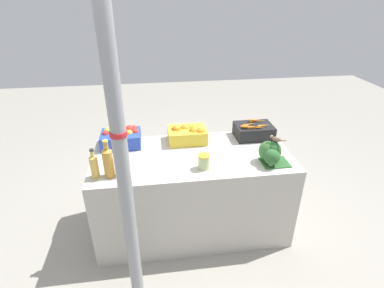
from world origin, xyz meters
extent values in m
plane|color=gray|center=(0.00, 0.00, 0.00)|extent=(10.00, 10.00, 0.00)
cube|color=#B7B2A8|center=(0.00, 0.00, 0.40)|extent=(1.69, 0.81, 0.80)
cylinder|color=gray|center=(-0.51, -0.68, 1.30)|extent=(0.09, 0.09, 2.61)
cylinder|color=red|center=(-0.51, -0.68, 1.35)|extent=(0.10, 0.10, 0.03)
cube|color=#2847B7|center=(-0.61, 0.25, 0.86)|extent=(0.35, 0.26, 0.12)
sphere|color=gold|center=(-0.73, 0.32, 0.92)|extent=(0.07, 0.07, 0.07)
sphere|color=red|center=(-0.53, 0.32, 0.92)|extent=(0.08, 0.08, 0.08)
sphere|color=red|center=(-0.66, 0.22, 0.91)|extent=(0.07, 0.07, 0.07)
sphere|color=gold|center=(-0.59, 0.29, 0.92)|extent=(0.08, 0.08, 0.08)
sphere|color=red|center=(-0.63, 0.19, 0.91)|extent=(0.06, 0.06, 0.06)
sphere|color=red|center=(-0.74, 0.25, 0.92)|extent=(0.06, 0.06, 0.06)
sphere|color=red|center=(-0.58, 0.32, 0.92)|extent=(0.07, 0.07, 0.07)
sphere|color=red|center=(-0.49, 0.34, 0.91)|extent=(0.07, 0.07, 0.07)
sphere|color=gold|center=(-0.53, 0.24, 0.92)|extent=(0.07, 0.07, 0.07)
sphere|color=gold|center=(-0.58, 0.33, 0.91)|extent=(0.07, 0.07, 0.07)
sphere|color=red|center=(-0.48, 0.26, 0.92)|extent=(0.07, 0.07, 0.07)
sphere|color=red|center=(-0.68, 0.25, 0.91)|extent=(0.06, 0.06, 0.06)
cube|color=gold|center=(-0.01, 0.25, 0.86)|extent=(0.35, 0.26, 0.12)
sphere|color=orange|center=(-0.02, 0.29, 0.91)|extent=(0.09, 0.09, 0.09)
sphere|color=orange|center=(-0.11, 0.26, 0.92)|extent=(0.08, 0.08, 0.08)
sphere|color=orange|center=(0.06, 0.26, 0.91)|extent=(0.08, 0.08, 0.08)
sphere|color=orange|center=(0.11, 0.19, 0.91)|extent=(0.09, 0.09, 0.09)
sphere|color=orange|center=(-0.12, 0.26, 0.91)|extent=(0.07, 0.07, 0.07)
sphere|color=orange|center=(-0.10, 0.26, 0.92)|extent=(0.07, 0.07, 0.07)
sphere|color=orange|center=(0.04, 0.21, 0.91)|extent=(0.09, 0.09, 0.09)
sphere|color=orange|center=(-0.01, 0.31, 0.91)|extent=(0.09, 0.09, 0.09)
cube|color=black|center=(0.63, 0.25, 0.86)|extent=(0.35, 0.26, 0.12)
cone|color=orange|center=(0.58, 0.26, 0.93)|extent=(0.15, 0.07, 0.02)
cone|color=orange|center=(0.70, 0.19, 0.94)|extent=(0.13, 0.04, 0.02)
cone|color=orange|center=(0.67, 0.31, 0.94)|extent=(0.16, 0.06, 0.03)
cone|color=orange|center=(0.57, 0.18, 0.94)|extent=(0.14, 0.05, 0.03)
cone|color=orange|center=(0.54, 0.20, 0.93)|extent=(0.12, 0.04, 0.02)
cone|color=orange|center=(0.62, 0.17, 0.93)|extent=(0.16, 0.04, 0.02)
cone|color=orange|center=(0.67, 0.34, 0.93)|extent=(0.13, 0.06, 0.02)
cube|color=#2D602D|center=(0.65, -0.23, 0.80)|extent=(0.22, 0.18, 0.01)
ellipsoid|color=#387033|center=(0.59, -0.20, 0.90)|extent=(0.14, 0.14, 0.16)
cylinder|color=#B2C693|center=(0.59, -0.20, 0.82)|extent=(0.03, 0.03, 0.02)
ellipsoid|color=#2D602D|center=(0.63, -0.23, 0.90)|extent=(0.13, 0.13, 0.17)
cylinder|color=#B2C693|center=(0.63, -0.23, 0.82)|extent=(0.03, 0.03, 0.02)
ellipsoid|color=#2D602D|center=(0.60, -0.28, 0.88)|extent=(0.13, 0.13, 0.13)
cylinder|color=#B2C693|center=(0.60, -0.28, 0.82)|extent=(0.03, 0.03, 0.02)
cylinder|color=gold|center=(-0.77, -0.24, 0.88)|extent=(0.06, 0.06, 0.17)
cone|color=gold|center=(-0.77, -0.24, 0.97)|extent=(0.06, 0.06, 0.02)
cylinder|color=gold|center=(-0.77, -0.24, 1.00)|extent=(0.03, 0.03, 0.04)
cylinder|color=#2D2D33|center=(-0.77, -0.24, 1.03)|extent=(0.03, 0.03, 0.01)
cylinder|color=gold|center=(-0.66, -0.24, 0.90)|extent=(0.08, 0.08, 0.21)
cone|color=gold|center=(-0.66, -0.24, 1.02)|extent=(0.08, 0.08, 0.03)
cylinder|color=gold|center=(-0.66, -0.24, 1.06)|extent=(0.03, 0.03, 0.05)
cylinder|color=gold|center=(-0.66, -0.24, 1.09)|extent=(0.04, 0.04, 0.01)
cylinder|color=beige|center=(-0.55, -0.24, 0.89)|extent=(0.07, 0.07, 0.19)
cone|color=beige|center=(-0.55, -0.24, 1.00)|extent=(0.07, 0.07, 0.02)
cylinder|color=beige|center=(-0.55, -0.24, 1.03)|extent=(0.03, 0.03, 0.04)
cylinder|color=gold|center=(-0.55, -0.24, 1.06)|extent=(0.03, 0.03, 0.01)
cylinder|color=#B2C684|center=(0.06, -0.23, 0.85)|extent=(0.09, 0.09, 0.11)
cylinder|color=gold|center=(0.06, -0.23, 0.91)|extent=(0.10, 0.10, 0.01)
cube|color=#4C3D2D|center=(0.64, -0.23, 0.99)|extent=(0.02, 0.02, 0.01)
ellipsoid|color=#7A664C|center=(0.64, -0.23, 1.01)|extent=(0.08, 0.07, 0.04)
sphere|color=#897556|center=(0.61, -0.20, 1.02)|extent=(0.03, 0.03, 0.03)
cone|color=#4C3D28|center=(0.60, -0.20, 1.02)|extent=(0.02, 0.02, 0.01)
cube|color=#7A664C|center=(0.68, -0.27, 1.02)|extent=(0.04, 0.04, 0.01)
camera|label=1|loc=(-0.31, -2.22, 2.07)|focal=28.00mm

